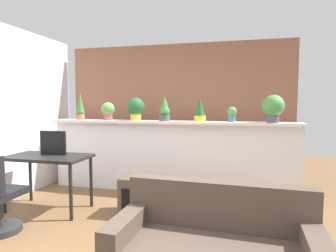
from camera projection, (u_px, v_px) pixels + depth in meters
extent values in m
cube|color=white|center=(169.00, 158.00, 4.62)|extent=(4.01, 0.16, 1.13)
cube|color=white|center=(168.00, 122.00, 4.53)|extent=(4.01, 0.31, 0.04)
cube|color=#935B47|center=(177.00, 115.00, 5.14)|extent=(4.01, 0.10, 2.50)
cylinder|color=#C66B42|center=(81.00, 117.00, 4.87)|extent=(0.13, 0.13, 0.10)
sphere|color=#3D843D|center=(80.00, 112.00, 4.86)|extent=(0.14, 0.14, 0.14)
cone|color=#3D843D|center=(80.00, 101.00, 4.85)|extent=(0.12, 0.12, 0.32)
cylinder|color=#B7474C|center=(108.00, 117.00, 4.80)|extent=(0.15, 0.15, 0.10)
sphere|color=#669E4C|center=(108.00, 109.00, 4.79)|extent=(0.23, 0.23, 0.23)
cylinder|color=gold|center=(136.00, 117.00, 4.68)|extent=(0.17, 0.17, 0.12)
sphere|color=#235B2D|center=(136.00, 107.00, 4.67)|extent=(0.30, 0.30, 0.30)
cylinder|color=#4C4C51|center=(165.00, 118.00, 4.52)|extent=(0.17, 0.17, 0.10)
sphere|color=#3D843D|center=(165.00, 112.00, 4.51)|extent=(0.17, 0.17, 0.17)
cone|color=#3D843D|center=(165.00, 103.00, 4.50)|extent=(0.14, 0.14, 0.21)
cylinder|color=gold|center=(200.00, 119.00, 4.43)|extent=(0.18, 0.18, 0.09)
cone|color=#235B2D|center=(200.00, 106.00, 4.42)|extent=(0.16, 0.16, 0.28)
cylinder|color=#386B84|center=(232.00, 119.00, 4.31)|extent=(0.11, 0.11, 0.10)
sphere|color=#4C9347|center=(232.00, 111.00, 4.31)|extent=(0.15, 0.15, 0.15)
cylinder|color=#4C4C51|center=(273.00, 118.00, 4.13)|extent=(0.17, 0.17, 0.13)
sphere|color=#4C9347|center=(273.00, 106.00, 4.11)|extent=(0.32, 0.32, 0.32)
cylinder|color=black|center=(4.00, 187.00, 3.76)|extent=(0.04, 0.04, 0.71)
cylinder|color=black|center=(71.00, 192.00, 3.52)|extent=(0.04, 0.04, 0.71)
cylinder|color=black|center=(30.00, 177.00, 4.24)|extent=(0.04, 0.04, 0.71)
cylinder|color=black|center=(91.00, 182.00, 4.00)|extent=(0.04, 0.04, 0.71)
cube|color=black|center=(48.00, 157.00, 3.85)|extent=(1.10, 0.60, 0.04)
cube|color=black|center=(53.00, 143.00, 3.91)|extent=(0.38, 0.04, 0.33)
cylinder|color=#262628|center=(1.00, 229.00, 3.23)|extent=(0.44, 0.44, 0.07)
cylinder|color=#333333|center=(0.00, 211.00, 3.21)|extent=(0.06, 0.06, 0.34)
cube|color=black|center=(0.00, 193.00, 3.19)|extent=(0.44, 0.44, 0.08)
cube|color=#4C4238|center=(138.00, 195.00, 3.74)|extent=(0.40, 0.40, 0.50)
cube|color=black|center=(132.00, 200.00, 3.56)|extent=(0.28, 0.04, 0.28)
cube|color=brown|center=(218.00, 205.00, 2.41)|extent=(1.57, 0.23, 0.40)
cube|color=brown|center=(128.00, 223.00, 2.33)|extent=(0.19, 0.77, 0.16)
cube|color=brown|center=(317.00, 247.00, 1.94)|extent=(0.19, 0.77, 0.16)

